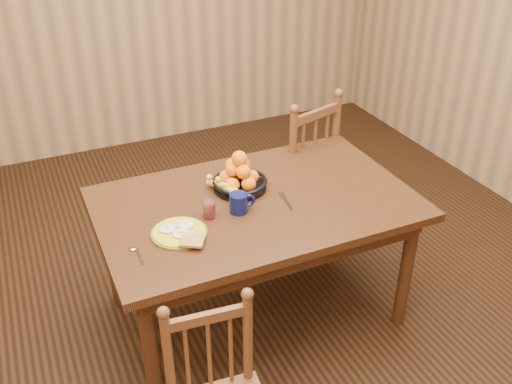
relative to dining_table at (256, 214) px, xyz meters
name	(u,v)px	position (x,y,z in m)	size (l,w,h in m)	color
room	(256,89)	(0.00, 0.00, 0.68)	(4.52, 5.02, 2.72)	black
dining_table	(256,214)	(0.00, 0.00, 0.00)	(1.60, 1.00, 0.75)	black
chair_far	(295,170)	(0.56, 0.62, -0.17)	(0.57, 0.56, 1.02)	#492616
breakfast_plate	(180,233)	(-0.45, -0.13, 0.10)	(0.26, 0.31, 0.04)	#59601E
fork	(286,200)	(0.14, -0.07, 0.09)	(0.04, 0.18, 0.00)	silver
spoon	(135,251)	(-0.67, -0.17, 0.09)	(0.04, 0.16, 0.01)	silver
coffee_mug	(239,203)	(-0.12, -0.06, 0.14)	(0.13, 0.09, 0.10)	#0A103B
juice_glass	(209,210)	(-0.27, -0.05, 0.13)	(0.06, 0.06, 0.09)	silver
fruit_bowl	(238,178)	(-0.04, 0.14, 0.15)	(0.32, 0.32, 0.22)	black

